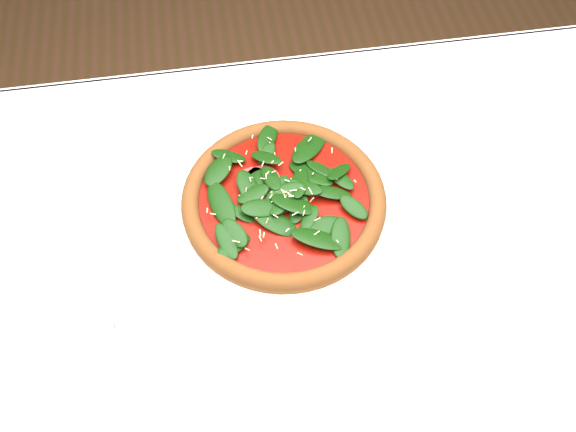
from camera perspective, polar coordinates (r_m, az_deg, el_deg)
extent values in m
plane|color=brown|center=(1.60, 0.54, -17.20)|extent=(6.00, 6.00, 0.00)
cube|color=white|center=(0.93, 0.89, -4.18)|extent=(1.20, 0.80, 0.04)
cylinder|color=#472B1C|center=(1.49, -22.61, -2.61)|extent=(0.06, 0.06, 0.71)
cylinder|color=#472B1C|center=(1.55, 18.59, 2.71)|extent=(0.06, 0.06, 0.71)
cube|color=white|center=(1.24, -2.28, 9.80)|extent=(1.20, 0.01, 0.22)
cylinder|color=white|center=(0.95, -0.36, 0.86)|extent=(0.35, 0.35, 0.01)
torus|color=white|center=(0.94, -0.36, 1.00)|extent=(0.35, 0.35, 0.01)
cylinder|color=#995325|center=(0.94, -0.36, 1.24)|extent=(0.35, 0.35, 0.01)
torus|color=#AD5D27|center=(0.93, -0.37, 1.52)|extent=(0.35, 0.35, 0.03)
cylinder|color=#910505|center=(0.93, -0.37, 1.52)|extent=(0.29, 0.29, 0.00)
cylinder|color=#9E3F41|center=(0.93, -0.37, 1.66)|extent=(0.26, 0.26, 0.00)
ellipsoid|color=#103309|center=(0.92, -0.37, 2.02)|extent=(0.28, 0.28, 0.02)
cylinder|color=beige|center=(0.92, -0.37, 2.24)|extent=(0.26, 0.26, 0.00)
cube|color=white|center=(0.84, -14.41, -15.73)|extent=(0.18, 0.10, 0.01)
cube|color=silver|center=(0.83, -14.54, -15.53)|extent=(0.04, 0.13, 0.00)
cube|color=silver|center=(0.86, -15.60, -10.89)|extent=(0.04, 0.05, 0.00)
cylinder|color=white|center=(1.15, 23.56, 7.73)|extent=(0.13, 0.13, 0.01)
torus|color=white|center=(1.15, 23.61, 7.82)|extent=(0.13, 0.13, 0.01)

